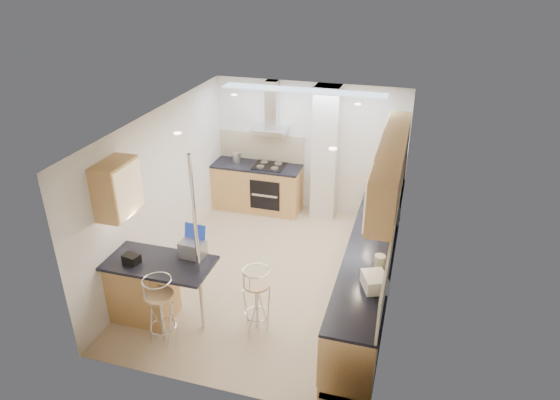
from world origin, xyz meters
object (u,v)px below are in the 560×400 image
(bar_stool_near, at_px, (161,310))
(bread_bin, at_px, (375,282))
(bar_stool_end, at_px, (257,299))
(laptop, at_px, (193,249))
(microwave, at_px, (385,209))

(bar_stool_near, distance_m, bread_bin, 2.70)
(bar_stool_near, distance_m, bar_stool_end, 1.23)
(bar_stool_near, xyz_separation_m, bread_bin, (2.58, 0.62, 0.53))
(laptop, bearing_deg, bread_bin, 4.03)
(bar_stool_near, relative_size, bread_bin, 2.82)
(microwave, relative_size, bread_bin, 1.59)
(microwave, height_order, bar_stool_near, microwave)
(microwave, relative_size, bar_stool_end, 0.59)
(laptop, distance_m, bread_bin, 2.38)
(laptop, distance_m, bar_stool_near, 0.87)
(laptop, distance_m, bar_stool_end, 1.07)
(bread_bin, bearing_deg, bar_stool_near, 170.49)
(microwave, xyz_separation_m, laptop, (-2.32, -1.82, -0.02))
(bar_stool_near, bearing_deg, bar_stool_end, 10.59)
(bar_stool_near, bearing_deg, bread_bin, -4.27)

